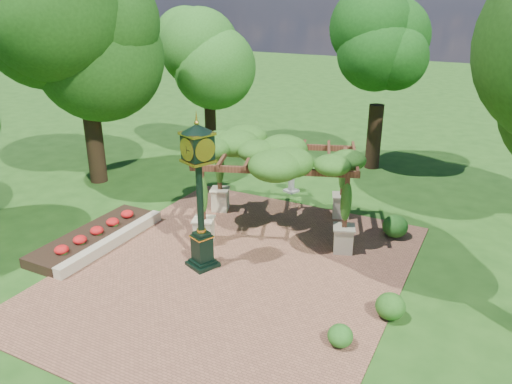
% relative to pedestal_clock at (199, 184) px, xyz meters
% --- Properties ---
extents(ground, '(120.00, 120.00, 0.00)m').
position_rel_pedestal_clock_xyz_m(ground, '(1.07, -0.79, -2.87)').
color(ground, '#1E4714').
rests_on(ground, ground).
extents(brick_plaza, '(10.00, 12.00, 0.04)m').
position_rel_pedestal_clock_xyz_m(brick_plaza, '(1.07, 0.21, -2.85)').
color(brick_plaza, brown).
rests_on(brick_plaza, ground).
extents(border_wall, '(0.35, 5.00, 0.40)m').
position_rel_pedestal_clock_xyz_m(border_wall, '(-3.53, -0.29, -2.67)').
color(border_wall, '#C6B793').
rests_on(border_wall, ground).
extents(flower_bed, '(1.50, 5.00, 0.36)m').
position_rel_pedestal_clock_xyz_m(flower_bed, '(-4.43, -0.29, -2.69)').
color(flower_bed, red).
rests_on(flower_bed, ground).
extents(pedestal_clock, '(1.24, 1.24, 4.80)m').
position_rel_pedestal_clock_xyz_m(pedestal_clock, '(0.00, 0.00, 0.00)').
color(pedestal_clock, black).
rests_on(pedestal_clock, brick_plaza).
extents(pergola, '(6.48, 5.18, 3.54)m').
position_rel_pedestal_clock_xyz_m(pergola, '(0.96, 3.59, 0.04)').
color(pergola, beige).
rests_on(pergola, brick_plaza).
extents(sundial, '(0.70, 0.70, 0.97)m').
position_rel_pedestal_clock_xyz_m(sundial, '(-0.09, 7.41, -2.45)').
color(sundial, gray).
rests_on(sundial, ground).
extents(shrub_front, '(0.70, 0.70, 0.58)m').
position_rel_pedestal_clock_xyz_m(shrub_front, '(5.22, -1.78, -2.54)').
color(shrub_front, '#235A19').
rests_on(shrub_front, brick_plaza).
extents(shrub_mid, '(0.81, 0.81, 0.73)m').
position_rel_pedestal_clock_xyz_m(shrub_mid, '(6.05, -0.05, -2.47)').
color(shrub_mid, '#235417').
rests_on(shrub_mid, brick_plaza).
extents(shrub_back, '(1.20, 1.20, 0.82)m').
position_rel_pedestal_clock_xyz_m(shrub_back, '(5.06, 4.94, -2.42)').
color(shrub_back, '#22591A').
rests_on(shrub_back, brick_plaza).
extents(tree_west_near, '(5.50, 5.50, 9.65)m').
position_rel_pedestal_clock_xyz_m(tree_west_near, '(-8.75, 4.52, 3.76)').
color(tree_west_near, black).
rests_on(tree_west_near, ground).
extents(tree_west_far, '(3.88, 3.88, 7.45)m').
position_rel_pedestal_clock_xyz_m(tree_west_far, '(-6.65, 11.17, 2.24)').
color(tree_west_far, black).
rests_on(tree_west_far, ground).
extents(tree_north, '(3.76, 3.76, 8.32)m').
position_rel_pedestal_clock_xyz_m(tree_north, '(2.21, 12.42, 2.80)').
color(tree_north, black).
rests_on(tree_north, ground).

